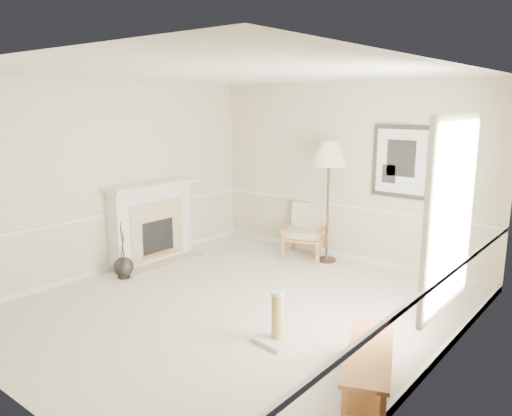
% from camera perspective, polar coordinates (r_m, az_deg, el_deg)
% --- Properties ---
extents(ground, '(5.50, 5.50, 0.00)m').
position_cam_1_polar(ground, '(6.50, -2.30, -11.32)').
color(ground, silver).
rests_on(ground, ground).
extents(room, '(5.04, 5.54, 2.92)m').
position_cam_1_polar(room, '(5.98, -0.97, 5.22)').
color(room, beige).
rests_on(room, ground).
extents(fireplace, '(0.64, 1.64, 1.31)m').
position_cam_1_polar(fireplace, '(8.32, -11.79, -1.71)').
color(fireplace, white).
rests_on(fireplace, ground).
extents(floor_vase, '(0.30, 0.30, 0.87)m').
position_cam_1_polar(floor_vase, '(7.75, -14.89, -6.58)').
color(floor_vase, black).
rests_on(floor_vase, ground).
extents(armchair, '(0.86, 0.89, 0.89)m').
position_cam_1_polar(armchair, '(8.57, 5.83, -2.23)').
color(armchair, '#9F6E33').
rests_on(armchair, ground).
extents(floor_lamp, '(0.65, 0.65, 1.98)m').
position_cam_1_polar(floor_lamp, '(8.04, 8.36, 5.78)').
color(floor_lamp, black).
rests_on(floor_lamp, ground).
extents(bench, '(0.88, 1.38, 0.38)m').
position_cam_1_polar(bench, '(4.85, 12.81, -16.83)').
color(bench, '#9F6E33').
rests_on(bench, ground).
extents(scratching_post, '(0.46, 0.46, 0.59)m').
position_cam_1_polar(scratching_post, '(5.58, 2.46, -13.32)').
color(scratching_post, white).
rests_on(scratching_post, ground).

